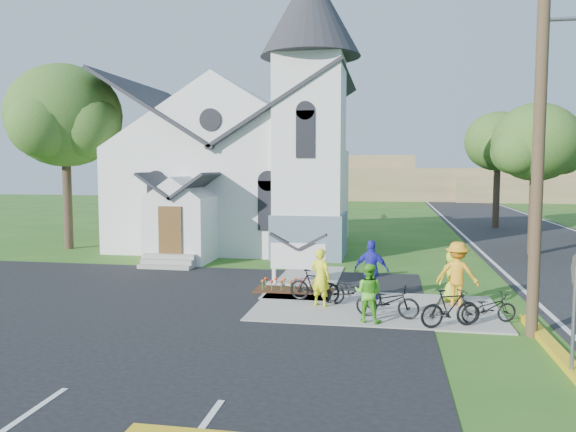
% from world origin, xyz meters
% --- Properties ---
extents(ground, '(120.00, 120.00, 0.00)m').
position_xyz_m(ground, '(0.00, 0.00, 0.00)').
color(ground, '#285919').
rests_on(ground, ground).
extents(parking_lot, '(20.00, 16.00, 0.02)m').
position_xyz_m(parking_lot, '(-7.00, -2.00, 0.01)').
color(parking_lot, black).
rests_on(parking_lot, ground).
extents(road, '(8.00, 90.00, 0.02)m').
position_xyz_m(road, '(10.00, 15.00, 0.01)').
color(road, black).
rests_on(road, ground).
extents(sidewalk, '(7.00, 4.00, 0.05)m').
position_xyz_m(sidewalk, '(1.50, 0.50, 0.03)').
color(sidewalk, gray).
rests_on(sidewalk, ground).
extents(church, '(12.35, 12.00, 13.00)m').
position_xyz_m(church, '(-5.48, 12.48, 5.25)').
color(church, white).
rests_on(church, ground).
extents(church_sign, '(2.20, 0.40, 1.70)m').
position_xyz_m(church_sign, '(-1.20, 3.20, 1.03)').
color(church_sign, gray).
rests_on(church_sign, ground).
extents(flower_bed, '(2.60, 1.10, 0.07)m').
position_xyz_m(flower_bed, '(-1.20, 2.30, 0.04)').
color(flower_bed, '#351D0E').
rests_on(flower_bed, ground).
extents(utility_pole, '(3.45, 0.28, 10.00)m').
position_xyz_m(utility_pole, '(5.36, -1.50, 5.40)').
color(utility_pole, '#463223').
rests_on(utility_pole, ground).
extents(tree_lot_corner, '(5.60, 5.60, 9.15)m').
position_xyz_m(tree_lot_corner, '(-14.00, 10.00, 6.60)').
color(tree_lot_corner, '#39271F').
rests_on(tree_lot_corner, ground).
extents(tree_road_near, '(4.00, 4.00, 7.05)m').
position_xyz_m(tree_road_near, '(8.50, 12.00, 5.21)').
color(tree_road_near, '#39271F').
rests_on(tree_road_near, ground).
extents(tree_road_mid, '(4.40, 4.40, 7.80)m').
position_xyz_m(tree_road_mid, '(9.00, 24.00, 5.78)').
color(tree_road_mid, '#39271F').
rests_on(tree_road_mid, ground).
extents(distant_hills, '(61.00, 10.00, 5.60)m').
position_xyz_m(distant_hills, '(3.36, 56.33, 2.17)').
color(distant_hills, olive).
rests_on(distant_hills, ground).
extents(cyclist_0, '(0.73, 0.62, 1.70)m').
position_xyz_m(cyclist_0, '(-0.09, 0.40, 0.90)').
color(cyclist_0, yellow).
rests_on(cyclist_0, sidewalk).
extents(bike_0, '(1.84, 1.15, 0.91)m').
position_xyz_m(bike_0, '(0.87, 0.52, 0.51)').
color(bike_0, black).
rests_on(bike_0, sidewalk).
extents(cyclist_1, '(0.88, 0.76, 1.55)m').
position_xyz_m(cyclist_1, '(1.34, -1.07, 0.82)').
color(cyclist_1, '#50C124').
rests_on(cyclist_1, sidewalk).
extents(bike_1, '(1.67, 0.84, 0.97)m').
position_xyz_m(bike_1, '(-0.33, 0.90, 0.53)').
color(bike_1, black).
rests_on(bike_1, sidewalk).
extents(cyclist_2, '(1.14, 0.68, 1.83)m').
position_xyz_m(cyclist_2, '(1.35, 1.48, 0.96)').
color(cyclist_2, '#2425B8').
rests_on(cyclist_2, sidewalk).
extents(bike_2, '(1.77, 0.82, 0.90)m').
position_xyz_m(bike_2, '(1.85, -0.57, 0.50)').
color(bike_2, black).
rests_on(bike_2, sidewalk).
extents(cyclist_3, '(1.34, 0.96, 1.88)m').
position_xyz_m(cyclist_3, '(3.85, 1.19, 0.99)').
color(cyclist_3, orange).
rests_on(cyclist_3, sidewalk).
extents(bike_3, '(1.67, 1.08, 0.98)m').
position_xyz_m(bike_3, '(3.41, -1.20, 0.54)').
color(bike_3, black).
rests_on(bike_3, sidewalk).
extents(cyclist_4, '(0.87, 0.71, 1.54)m').
position_xyz_m(cyclist_4, '(3.77, 1.68, 0.82)').
color(cyclist_4, '#BFDB29').
rests_on(cyclist_4, sidewalk).
extents(bike_4, '(1.61, 0.99, 0.80)m').
position_xyz_m(bike_4, '(4.44, -0.62, 0.45)').
color(bike_4, black).
rests_on(bike_4, sidewalk).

